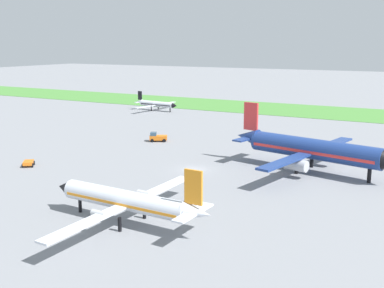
# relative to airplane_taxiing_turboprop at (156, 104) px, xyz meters

# --- Properties ---
(ground_plane) EXTENTS (600.00, 600.00, 0.00)m
(ground_plane) POSITION_rel_airplane_taxiing_turboprop_xyz_m (42.53, -55.32, -2.03)
(ground_plane) COLOR gray
(grass_taxiway_strip) EXTENTS (360.00, 28.00, 0.08)m
(grass_taxiway_strip) POSITION_rel_airplane_taxiing_turboprop_xyz_m (42.53, 20.88, -1.99)
(grass_taxiway_strip) COLOR #478438
(grass_taxiway_strip) RESTS_ON ground_plane
(airplane_taxiing_turboprop) EXTENTS (15.90, 18.53, 5.55)m
(airplane_taxiing_turboprop) POSITION_rel_airplane_taxiing_turboprop_xyz_m (0.00, 0.00, 0.00)
(airplane_taxiing_turboprop) COLOR silver
(airplane_taxiing_turboprop) RESTS_ON ground_plane
(airplane_foreground_turboprop) EXTENTS (21.64, 25.29, 7.57)m
(airplane_foreground_turboprop) POSITION_rel_airplane_taxiing_turboprop_xyz_m (46.93, -79.66, 0.74)
(airplane_foreground_turboprop) COLOR silver
(airplane_foreground_turboprop) RESTS_ON ground_plane
(airplane_midfield_jet) EXTENTS (28.26, 28.63, 10.21)m
(airplane_midfield_jet) POSITION_rel_airplane_taxiing_turboprop_xyz_m (59.47, -47.48, 1.65)
(airplane_midfield_jet) COLOR navy
(airplane_midfield_jet) RESTS_ON ground_plane
(pushback_tug_near_gate) EXTENTS (4.02, 3.33, 1.95)m
(pushback_tug_near_gate) POSITION_rel_airplane_taxiing_turboprop_xyz_m (25.24, -39.03, -1.12)
(pushback_tug_near_gate) COLOR orange
(pushback_tug_near_gate) RESTS_ON ground_plane
(baggage_cart_midfield) EXTENTS (2.85, 2.95, 0.90)m
(baggage_cart_midfield) POSITION_rel_airplane_taxiing_turboprop_xyz_m (17.11, -66.57, -1.46)
(baggage_cart_midfield) COLOR orange
(baggage_cart_midfield) RESTS_ON ground_plane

